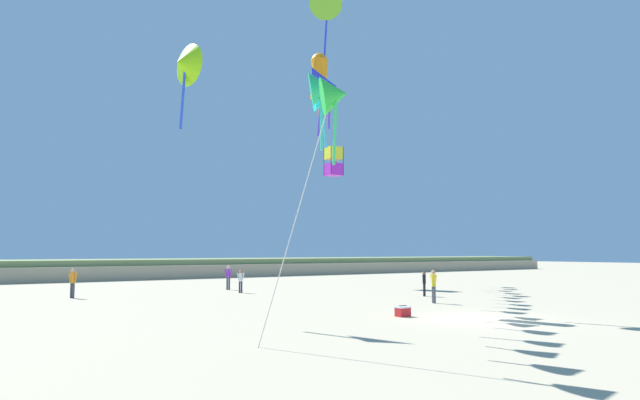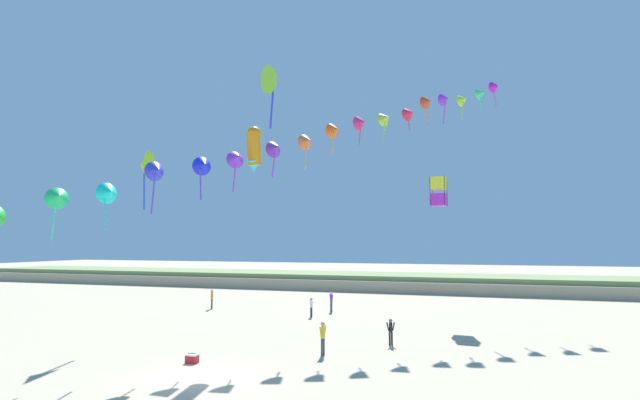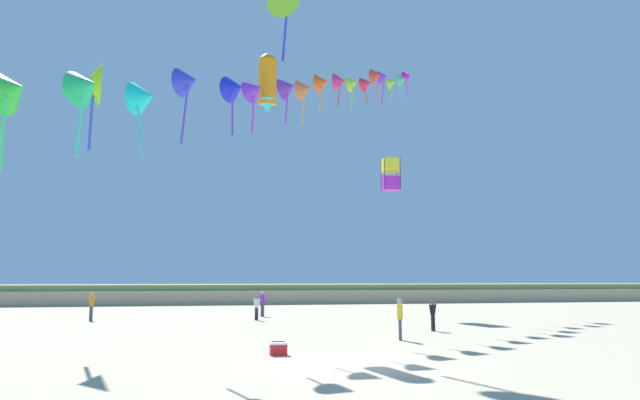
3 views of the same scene
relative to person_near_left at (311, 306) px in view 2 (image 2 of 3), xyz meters
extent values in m
plane|color=tan|center=(1.25, -18.45, -0.86)|extent=(240.00, 240.00, 0.00)
cube|color=tan|center=(1.25, 25.66, -0.20)|extent=(120.00, 11.23, 1.32)
cube|color=#7A8E56|center=(1.25, 25.66, 0.65)|extent=(120.00, 9.55, 0.76)
cylinder|color=#282D4C|center=(0.05, -0.04, -0.49)|extent=(0.11, 0.11, 0.75)
cylinder|color=#282D4C|center=(-0.05, 0.04, -0.49)|extent=(0.11, 0.11, 0.75)
cylinder|color=white|center=(0.00, 0.00, 0.16)|extent=(0.20, 0.20, 0.53)
cylinder|color=white|center=(0.13, -0.11, 0.20)|extent=(0.18, 0.17, 0.51)
cylinder|color=white|center=(-0.13, 0.11, 0.20)|extent=(0.18, 0.17, 0.51)
sphere|color=#9E7051|center=(0.00, 0.00, 0.53)|extent=(0.20, 0.20, 0.20)
cylinder|color=black|center=(7.80, -8.84, -0.49)|extent=(0.11, 0.11, 0.75)
cylinder|color=black|center=(7.92, -8.78, -0.49)|extent=(0.11, 0.11, 0.75)
cylinder|color=black|center=(7.86, -8.81, 0.15)|extent=(0.20, 0.20, 0.53)
cylinder|color=black|center=(7.71, -8.89, 0.19)|extent=(0.19, 0.15, 0.50)
cylinder|color=black|center=(8.01, -8.74, 0.19)|extent=(0.19, 0.15, 0.50)
sphere|color=brown|center=(7.86, -8.81, 0.52)|extent=(0.20, 0.20, 0.20)
cylinder|color=#474C56|center=(0.72, 3.19, -0.43)|extent=(0.12, 0.12, 0.86)
cylinder|color=#474C56|center=(0.61, 3.29, -0.43)|extent=(0.12, 0.12, 0.86)
cylinder|color=purple|center=(0.67, 3.24, 0.30)|extent=(0.23, 0.23, 0.61)
cylinder|color=purple|center=(0.80, 3.10, 0.34)|extent=(0.20, 0.20, 0.58)
cylinder|color=purple|center=(0.53, 3.38, 0.34)|extent=(0.20, 0.20, 0.58)
sphere|color=beige|center=(0.67, 3.24, 0.72)|extent=(0.23, 0.23, 0.23)
cylinder|color=#474C56|center=(-9.87, 1.71, -0.43)|extent=(0.13, 0.13, 0.86)
cylinder|color=#474C56|center=(-9.97, 1.82, -0.43)|extent=(0.13, 0.13, 0.86)
cylinder|color=orange|center=(-9.92, 1.77, 0.30)|extent=(0.23, 0.23, 0.61)
cylinder|color=orange|center=(-9.79, 1.62, 0.35)|extent=(0.20, 0.21, 0.58)
cylinder|color=orange|center=(-10.05, 1.91, 0.35)|extent=(0.20, 0.21, 0.58)
sphere|color=tan|center=(-9.92, 1.77, 0.72)|extent=(0.23, 0.23, 0.23)
cylinder|color=#474C56|center=(4.95, -12.35, -0.43)|extent=(0.13, 0.13, 0.86)
cylinder|color=#474C56|center=(4.91, -12.50, -0.43)|extent=(0.13, 0.13, 0.86)
cylinder|color=yellow|center=(4.93, -12.43, 0.31)|extent=(0.23, 0.23, 0.61)
cylinder|color=yellow|center=(4.98, -12.24, 0.35)|extent=(0.14, 0.22, 0.58)
cylinder|color=yellow|center=(4.88, -12.61, 0.35)|extent=(0.14, 0.22, 0.58)
sphere|color=tan|center=(4.93, -12.43, 0.73)|extent=(0.23, 0.23, 0.23)
cone|color=#1DC46B|center=(-6.60, -18.69, 7.20)|extent=(1.33, 1.39, 1.20)
cylinder|color=#39E5B2|center=(-6.69, -18.81, 6.03)|extent=(0.13, 0.21, 1.90)
cone|color=#12DFD6|center=(-5.20, -16.83, 7.55)|extent=(1.18, 1.33, 1.14)
cylinder|color=#39C3E5|center=(-5.29, -16.96, 6.47)|extent=(0.28, 0.12, 1.73)
cone|color=#2C37DB|center=(-3.91, -14.73, 8.93)|extent=(1.21, 1.32, 1.12)
cylinder|color=#5839E5|center=(-3.99, -14.86, 7.62)|extent=(0.26, 0.09, 2.18)
cone|color=#1825EA|center=(-2.11, -12.88, 9.40)|extent=(1.27, 1.30, 1.11)
cylinder|color=#5739E5|center=(-2.20, -13.00, 8.29)|extent=(0.12, 0.18, 1.78)
cone|color=#7930DB|center=(-1.13, -10.69, 10.13)|extent=(1.41, 1.43, 1.22)
cylinder|color=#AB39E5|center=(-1.21, -10.81, 8.96)|extent=(0.16, 0.24, 1.90)
cone|color=#622ECD|center=(0.63, -8.81, 10.98)|extent=(1.34, 1.40, 1.19)
cylinder|color=#9A39E5|center=(0.55, -8.93, 9.92)|extent=(0.20, 0.25, 1.67)
cone|color=#C76737|center=(1.88, -6.30, 11.83)|extent=(1.25, 1.33, 1.13)
cylinder|color=gold|center=(1.80, -6.42, 10.76)|extent=(0.15, 0.10, 1.70)
cone|color=#F05618|center=(3.24, -4.36, 12.94)|extent=(1.23, 1.33, 1.13)
cylinder|color=orange|center=(3.16, -4.49, 12.00)|extent=(0.22, 0.13, 1.46)
cone|color=#D12B74|center=(4.73, -2.45, 13.79)|extent=(1.14, 1.31, 1.11)
cylinder|color=#E5395C|center=(4.64, -2.58, 12.85)|extent=(0.24, 0.15, 1.45)
cone|color=#A2D43F|center=(6.14, -0.27, 14.52)|extent=(1.36, 1.41, 1.21)
cylinder|color=#81E539|center=(6.05, -0.39, 13.54)|extent=(0.24, 0.21, 1.53)
cone|color=#ED2549|center=(7.70, 1.93, 15.34)|extent=(1.33, 1.38, 1.18)
cylinder|color=#E54439|center=(7.62, 1.81, 14.52)|extent=(0.22, 0.16, 1.21)
cone|color=#C54126|center=(8.95, 3.59, 16.64)|extent=(1.26, 1.28, 1.10)
cylinder|color=orange|center=(8.87, 3.47, 15.47)|extent=(0.22, 0.20, 1.91)
cone|color=#7C31EC|center=(10.23, 5.92, 17.41)|extent=(1.26, 1.30, 1.11)
cylinder|color=#A739E5|center=(10.14, 5.80, 16.19)|extent=(0.29, 0.21, 1.99)
cone|color=#AAE832|center=(11.66, 8.14, 17.83)|extent=(1.32, 1.40, 1.21)
cylinder|color=#81E539|center=(11.57, 8.01, 16.75)|extent=(0.27, 0.09, 1.73)
cone|color=#38D98B|center=(13.24, 9.94, 18.81)|extent=(1.23, 1.35, 1.16)
cylinder|color=#39E5BC|center=(13.15, 9.82, 17.74)|extent=(0.11, 0.24, 1.72)
cone|color=#BD1BD3|center=(14.55, 12.32, 20.04)|extent=(1.28, 1.31, 1.12)
cylinder|color=#E539D0|center=(14.47, 12.20, 18.92)|extent=(0.27, 0.24, 1.80)
cylinder|color=orange|center=(-0.47, -9.69, 10.87)|extent=(0.94, 1.14, 2.18)
sphere|color=orange|center=(-0.47, -9.69, 11.81)|extent=(0.87, 0.87, 0.87)
cone|color=#2DE5E4|center=(-0.47, -9.69, 9.71)|extent=(0.82, 0.82, 0.66)
sphere|color=black|center=(-0.47, -9.69, 12.06)|extent=(0.18, 0.18, 0.18)
cone|color=#93E514|center=(-8.12, -10.26, 10.08)|extent=(1.07, 2.01, 1.92)
cone|color=blue|center=(-8.12, -10.26, 10.10)|extent=(0.63, 1.12, 1.06)
cylinder|color=blue|center=(-8.12, -10.26, 8.46)|extent=(0.19, 0.31, 2.66)
cone|color=#7DCD2C|center=(0.43, -9.01, 15.38)|extent=(2.00, 1.71, 1.88)
cone|color=#2D3AE5|center=(0.43, -9.01, 15.40)|extent=(1.12, 0.97, 1.04)
cylinder|color=#2D3AE5|center=(0.43, -9.01, 13.67)|extent=(0.32, 0.13, 2.90)
cube|color=#AF28CA|center=(9.74, 3.03, 8.40)|extent=(1.25, 1.25, 0.97)
cube|color=yellow|center=(9.74, 3.03, 9.74)|extent=(1.25, 1.25, 0.97)
cylinder|color=black|center=(9.22, 3.66, 9.07)|extent=(0.04, 0.04, 2.31)
cylinder|color=black|center=(9.11, 2.52, 9.07)|extent=(0.04, 0.04, 2.31)
cylinder|color=black|center=(10.25, 2.41, 9.07)|extent=(0.04, 0.04, 2.31)
cylinder|color=black|center=(10.36, 3.55, 9.07)|extent=(0.04, 0.04, 2.31)
cube|color=red|center=(-0.61, -16.02, -0.68)|extent=(0.56, 0.40, 0.36)
cube|color=white|center=(-0.61, -16.02, -0.47)|extent=(0.58, 0.41, 0.06)
cylinder|color=black|center=(-0.61, -16.02, -0.41)|extent=(0.45, 0.03, 0.03)
camera|label=1|loc=(-17.08, -33.75, 1.83)|focal=32.00mm
camera|label=2|loc=(13.03, -37.69, 4.97)|focal=28.00mm
camera|label=3|loc=(-3.03, -35.56, 1.72)|focal=32.00mm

